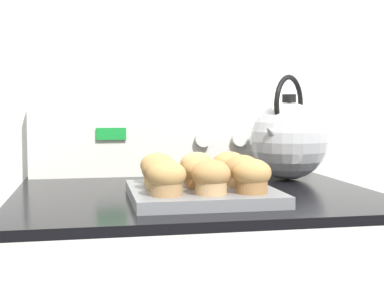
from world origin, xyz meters
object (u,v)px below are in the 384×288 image
(muffin_r1_c1, at_px, (200,172))
(muffin_r0_c0, at_px, (166,178))
(muffin_r2_c1, at_px, (195,167))
(muffin_r0_c1, at_px, (211,177))
(muffin_r2_c2, at_px, (229,166))
(muffin_pan, at_px, (202,193))
(muffin_r1_c2, at_px, (242,171))
(muffin_r0_c2, at_px, (252,176))
(muffin_r2_c0, at_px, (158,168))
(tea_kettle, at_px, (288,140))
(muffin_r1_c0, at_px, (160,173))

(muffin_r1_c1, bearing_deg, muffin_r0_c0, -135.58)
(muffin_r0_c0, relative_size, muffin_r2_c1, 1.00)
(muffin_r0_c0, xyz_separation_m, muffin_r0_c1, (0.08, -0.00, 0.00))
(muffin_r1_c1, distance_m, muffin_r2_c2, 0.11)
(muffin_pan, height_order, muffin_r1_c2, muffin_r1_c2)
(muffin_pan, xyz_separation_m, muffin_r0_c2, (0.08, -0.08, 0.04))
(muffin_pan, distance_m, muffin_r2_c0, 0.12)
(muffin_r2_c0, xyz_separation_m, tea_kettle, (0.34, 0.15, 0.05))
(muffin_pan, xyz_separation_m, muffin_r1_c2, (0.08, -0.00, 0.04))
(muffin_r1_c2, distance_m, muffin_r2_c0, 0.18)
(muffin_pan, relative_size, muffin_r1_c0, 3.88)
(muffin_r0_c1, xyz_separation_m, muffin_r0_c2, (0.08, -0.00, 0.00))
(muffin_r2_c1, bearing_deg, muffin_r1_c1, -93.49)
(muffin_r0_c2, xyz_separation_m, muffin_r2_c0, (-0.15, 0.16, 0.00))
(muffin_r0_c0, height_order, muffin_r1_c2, same)
(muffin_r0_c2, xyz_separation_m, muffin_r2_c2, (-0.00, 0.16, 0.00))
(muffin_r0_c1, relative_size, muffin_r1_c1, 1.00)
(muffin_r2_c0, bearing_deg, muffin_r0_c2, -45.31)
(muffin_r2_c2, bearing_deg, muffin_r1_c2, -86.55)
(muffin_r0_c1, height_order, muffin_r2_c1, same)
(muffin_r0_c1, xyz_separation_m, tea_kettle, (0.26, 0.31, 0.05))
(tea_kettle, bearing_deg, muffin_r2_c2, -141.18)
(muffin_r0_c2, bearing_deg, muffin_pan, 134.62)
(muffin_r1_c1, height_order, muffin_r2_c2, same)
(muffin_r1_c2, distance_m, muffin_r2_c2, 0.08)
(muffin_r0_c2, xyz_separation_m, muffin_r1_c2, (0.00, 0.08, 0.00))
(muffin_r2_c2, bearing_deg, tea_kettle, 38.82)
(muffin_r2_c1, bearing_deg, tea_kettle, 29.86)
(muffin_pan, bearing_deg, muffin_r0_c0, -136.53)
(muffin_r0_c2, distance_m, muffin_r2_c0, 0.22)
(muffin_r0_c2, distance_m, muffin_r2_c1, 0.17)
(muffin_r1_c2, distance_m, tea_kettle, 0.30)
(muffin_r1_c0, bearing_deg, muffin_r0_c1, -43.57)
(muffin_r0_c0, xyz_separation_m, muffin_r2_c0, (0.00, 0.15, 0.00))
(muffin_pan, distance_m, muffin_r0_c1, 0.09)
(muffin_r0_c1, relative_size, muffin_r0_c2, 1.00)
(muffin_r1_c0, bearing_deg, muffin_r2_c1, 43.53)
(muffin_r0_c0, distance_m, muffin_r0_c1, 0.08)
(muffin_r2_c1, bearing_deg, muffin_r2_c0, -177.92)
(muffin_r0_c0, relative_size, muffin_r0_c1, 1.00)
(muffin_r1_c0, bearing_deg, muffin_pan, -0.42)
(muffin_r0_c1, distance_m, muffin_r1_c1, 0.08)
(muffin_pan, distance_m, muffin_r2_c1, 0.09)
(muffin_r1_c0, xyz_separation_m, muffin_r2_c1, (0.08, 0.08, 0.00))
(muffin_r0_c0, xyz_separation_m, muffin_r2_c2, (0.16, 0.15, 0.00))
(muffin_pan, height_order, muffin_r2_c1, muffin_r2_c1)
(muffin_r1_c1, bearing_deg, muffin_r0_c1, -87.66)
(tea_kettle, bearing_deg, muffin_r0_c0, -138.41)
(muffin_r2_c1, height_order, muffin_r2_c2, same)
(muffin_r0_c1, bearing_deg, muffin_r0_c0, 179.06)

